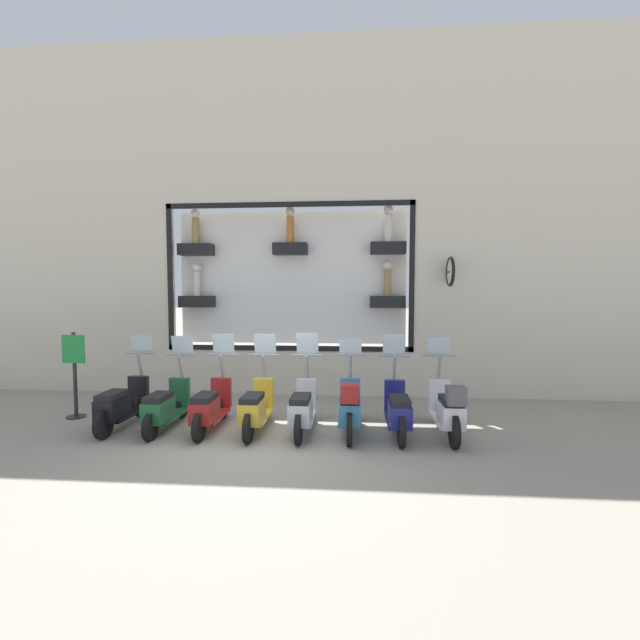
{
  "coord_description": "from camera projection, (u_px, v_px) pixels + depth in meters",
  "views": [
    {
      "loc": [
        -6.61,
        -1.53,
        2.45
      ],
      "look_at": [
        2.1,
        -0.85,
        1.89
      ],
      "focal_mm": 24.0,
      "sensor_mm": 36.0,
      "label": 1
    }
  ],
  "objects": [
    {
      "name": "building_facade",
      "position": [
        289.0,
        217.0,
        10.16
      ],
      "size": [
        1.26,
        36.0,
        8.33
      ],
      "color": "beige",
      "rests_on": "ground_plane"
    },
    {
      "name": "scooter_silver_3",
      "position": [
        302.0,
        409.0,
        7.42
      ],
      "size": [
        1.8,
        0.6,
        1.69
      ],
      "color": "black",
      "rests_on": "ground_plane"
    },
    {
      "name": "ground_plane",
      "position": [
        257.0,
        445.0,
        6.85
      ],
      "size": [
        120.0,
        120.0,
        0.0
      ],
      "primitive_type": "plane",
      "color": "gray"
    },
    {
      "name": "scooter_navy_1",
      "position": [
        398.0,
        411.0,
        7.29
      ],
      "size": [
        1.8,
        0.61,
        1.67
      ],
      "color": "black",
      "rests_on": "ground_plane"
    },
    {
      "name": "scooter_red_5",
      "position": [
        210.0,
        407.0,
        7.55
      ],
      "size": [
        1.8,
        0.6,
        1.65
      ],
      "color": "black",
      "rests_on": "ground_plane"
    },
    {
      "name": "scooter_yellow_4",
      "position": [
        256.0,
        408.0,
        7.48
      ],
      "size": [
        1.8,
        0.61,
        1.66
      ],
      "color": "black",
      "rests_on": "ground_plane"
    },
    {
      "name": "scooter_white_0",
      "position": [
        448.0,
        410.0,
        7.17
      ],
      "size": [
        1.81,
        0.61,
        1.63
      ],
      "color": "black",
      "rests_on": "ground_plane"
    },
    {
      "name": "shop_sign_post",
      "position": [
        75.0,
        372.0,
        8.33
      ],
      "size": [
        0.36,
        0.45,
        1.68
      ],
      "color": "#232326",
      "rests_on": "ground_plane"
    },
    {
      "name": "scooter_green_6",
      "position": [
        165.0,
        407.0,
        7.61
      ],
      "size": [
        1.79,
        0.61,
        1.61
      ],
      "color": "black",
      "rests_on": "ground_plane"
    },
    {
      "name": "scooter_teal_2",
      "position": [
        350.0,
        408.0,
        7.3
      ],
      "size": [
        1.81,
        0.6,
        1.57
      ],
      "color": "black",
      "rests_on": "ground_plane"
    },
    {
      "name": "scooter_black_7",
      "position": [
        121.0,
        405.0,
        7.67
      ],
      "size": [
        1.8,
        0.61,
        1.62
      ],
      "color": "black",
      "rests_on": "ground_plane"
    }
  ]
}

